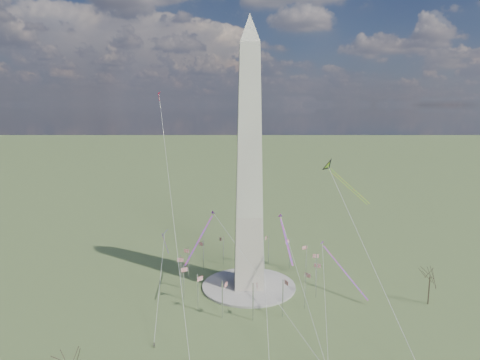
{
  "coord_description": "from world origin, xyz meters",
  "views": [
    {
      "loc": [
        -8.26,
        -155.3,
        69.35
      ],
      "look_at": [
        -3.39,
        0.0,
        42.05
      ],
      "focal_mm": 32.0,
      "sensor_mm": 36.0,
      "label": 1
    }
  ],
  "objects_px": {
    "tree_near": "(430,275)",
    "kite_delta_black": "(330,168)",
    "person_west": "(154,345)",
    "washington_monument": "(249,164)"
  },
  "relations": [
    {
      "from": "washington_monument",
      "to": "tree_near",
      "type": "distance_m",
      "value": 74.46
    },
    {
      "from": "washington_monument",
      "to": "kite_delta_black",
      "type": "bearing_deg",
      "value": 18.39
    },
    {
      "from": "washington_monument",
      "to": "tree_near",
      "type": "bearing_deg",
      "value": -14.72
    },
    {
      "from": "tree_near",
      "to": "kite_delta_black",
      "type": "distance_m",
      "value": 52.7
    },
    {
      "from": "tree_near",
      "to": "kite_delta_black",
      "type": "bearing_deg",
      "value": 137.57
    },
    {
      "from": "person_west",
      "to": "tree_near",
      "type": "bearing_deg",
      "value": -143.06
    },
    {
      "from": "tree_near",
      "to": "person_west",
      "type": "height_order",
      "value": "tree_near"
    },
    {
      "from": "person_west",
      "to": "kite_delta_black",
      "type": "bearing_deg",
      "value": -118.21
    },
    {
      "from": "tree_near",
      "to": "kite_delta_black",
      "type": "height_order",
      "value": "kite_delta_black"
    },
    {
      "from": "person_west",
      "to": "kite_delta_black",
      "type": "height_order",
      "value": "kite_delta_black"
    }
  ]
}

